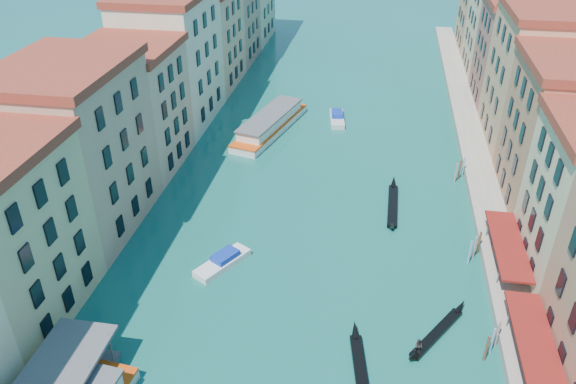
# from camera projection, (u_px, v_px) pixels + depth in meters

# --- Properties ---
(left_bank_palazzos) EXTENTS (12.80, 128.40, 21.00)m
(left_bank_palazzos) POSITION_uv_depth(u_px,v_px,m) (157.00, 77.00, 84.73)
(left_bank_palazzos) COLOR beige
(left_bank_palazzos) RESTS_ON ground
(right_bank_palazzos) EXTENTS (12.80, 128.40, 21.00)m
(right_bank_palazzos) POSITION_uv_depth(u_px,v_px,m) (546.00, 99.00, 76.93)
(right_bank_palazzos) COLOR brown
(right_bank_palazzos) RESTS_ON ground
(quay) EXTENTS (4.00, 140.00, 1.00)m
(quay) POSITION_uv_depth(u_px,v_px,m) (475.00, 154.00, 82.87)
(quay) COLOR gray
(quay) RESTS_ON ground
(restaurant_awnings) EXTENTS (3.20, 44.55, 3.12)m
(restaurant_awnings) POSITION_uv_depth(u_px,v_px,m) (540.00, 359.00, 46.14)
(restaurant_awnings) COLOR maroon
(restaurant_awnings) RESTS_ON ground
(mooring_poles_right) EXTENTS (1.44, 54.24, 3.20)m
(mooring_poles_right) POSITION_uv_depth(u_px,v_px,m) (488.00, 320.00, 52.34)
(mooring_poles_right) COLOR #55311D
(mooring_poles_right) RESTS_ON ground
(vaporetto_far) EXTENTS (9.32, 20.29, 2.94)m
(vaporetto_far) POSITION_uv_depth(u_px,v_px,m) (270.00, 123.00, 90.38)
(vaporetto_far) COLOR white
(vaporetto_far) RESTS_ON ground
(gondola_fore) EXTENTS (2.83, 11.50, 2.30)m
(gondola_fore) POSITION_uv_depth(u_px,v_px,m) (361.00, 373.00, 48.15)
(gondola_fore) COLOR black
(gondola_fore) RESTS_ON ground
(gondola_right) EXTENTS (6.45, 9.22, 2.10)m
(gondola_right) POSITION_uv_depth(u_px,v_px,m) (436.00, 333.00, 52.14)
(gondola_right) COLOR black
(gondola_right) RESTS_ON ground
(gondola_far) EXTENTS (1.26, 12.62, 1.79)m
(gondola_far) POSITION_uv_depth(u_px,v_px,m) (393.00, 204.00, 71.40)
(gondola_far) COLOR black
(gondola_far) RESTS_ON ground
(motorboat_mid) EXTENTS (5.34, 6.99, 1.42)m
(motorboat_mid) POSITION_uv_depth(u_px,v_px,m) (223.00, 261.00, 61.07)
(motorboat_mid) COLOR silver
(motorboat_mid) RESTS_ON ground
(motorboat_far) EXTENTS (3.17, 7.26, 1.45)m
(motorboat_far) POSITION_uv_depth(u_px,v_px,m) (337.00, 118.00, 94.19)
(motorboat_far) COLOR silver
(motorboat_far) RESTS_ON ground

